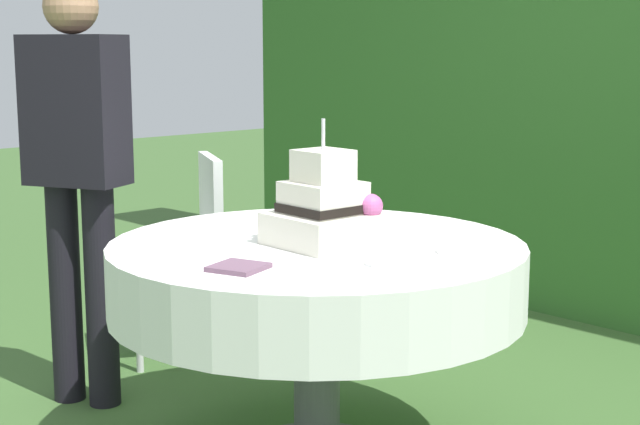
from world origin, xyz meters
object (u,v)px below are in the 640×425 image
at_px(standing_person, 78,163).
at_px(cake_table, 317,279).
at_px(wedding_cake, 324,210).
at_px(serving_plate_near, 388,262).
at_px(serving_plate_left, 335,215).
at_px(serving_plate_far, 459,251).
at_px(garden_chair, 189,236).
at_px(napkin_stack, 238,267).

bearing_deg(standing_person, cake_table, 14.74).
bearing_deg(wedding_cake, serving_plate_near, -10.34).
height_order(cake_table, serving_plate_near, serving_plate_near).
relative_size(serving_plate_near, serving_plate_left, 1.12).
xyz_separation_m(cake_table, serving_plate_left, (-0.30, 0.37, 0.13)).
relative_size(serving_plate_far, serving_plate_left, 1.14).
distance_m(wedding_cake, standing_person, 1.09).
height_order(wedding_cake, serving_plate_near, wedding_cake).
bearing_deg(serving_plate_left, garden_chair, -178.92).
height_order(serving_plate_near, serving_plate_left, same).
height_order(serving_plate_far, serving_plate_left, same).
bearing_deg(serving_plate_far, cake_table, -153.09).
xyz_separation_m(serving_plate_far, serving_plate_left, (-0.70, 0.17, 0.00)).
height_order(serving_plate_far, napkin_stack, napkin_stack).
distance_m(napkin_stack, standing_person, 1.16).
bearing_deg(serving_plate_left, serving_plate_near, -33.45).
bearing_deg(standing_person, serving_plate_near, 8.41).
distance_m(garden_chair, standing_person, 0.75).
xyz_separation_m(serving_plate_near, garden_chair, (-1.55, 0.42, -0.21)).
height_order(napkin_stack, standing_person, standing_person).
height_order(cake_table, standing_person, standing_person).
xyz_separation_m(wedding_cake, serving_plate_left, (-0.33, 0.38, -0.10)).
relative_size(cake_table, serving_plate_left, 11.30).
height_order(serving_plate_left, standing_person, standing_person).
height_order(serving_plate_left, garden_chair, garden_chair).
distance_m(wedding_cake, napkin_stack, 0.43).
xyz_separation_m(wedding_cake, garden_chair, (-1.23, 0.36, -0.31)).
relative_size(serving_plate_far, napkin_stack, 0.97).
bearing_deg(cake_table, serving_plate_near, -9.84).
bearing_deg(standing_person, serving_plate_left, 41.66).
bearing_deg(napkin_stack, serving_plate_near, 55.67).
relative_size(wedding_cake, standing_person, 0.25).
distance_m(serving_plate_near, serving_plate_left, 0.79).
relative_size(serving_plate_left, garden_chair, 0.13).
bearing_deg(wedding_cake, garden_chair, 163.71).
distance_m(cake_table, serving_plate_left, 0.49).
relative_size(wedding_cake, serving_plate_left, 3.37).
relative_size(garden_chair, standing_person, 0.56).
distance_m(wedding_cake, garden_chair, 1.32).
bearing_deg(serving_plate_near, serving_plate_left, 146.55).
xyz_separation_m(serving_plate_near, serving_plate_far, (0.04, 0.27, 0.00)).
bearing_deg(cake_table, napkin_stack, -73.69).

